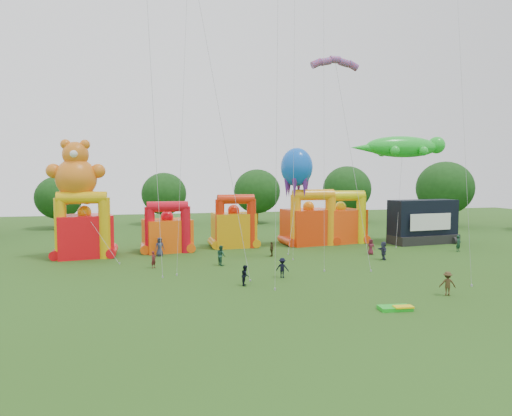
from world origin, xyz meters
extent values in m
plane|color=#284C15|center=(0.00, 0.00, 0.00)|extent=(160.00, 160.00, 0.00)
cylinder|color=#352314|center=(37.25, 42.98, 1.86)|extent=(0.44, 0.44, 3.72)
ellipsoid|color=#153D12|center=(37.25, 42.98, 6.41)|extent=(9.30, 9.30, 8.89)
cylinder|color=#352314|center=(24.46, 53.55, 1.75)|extent=(0.44, 0.44, 3.51)
ellipsoid|color=#153D12|center=(24.46, 53.55, 6.04)|extent=(8.77, 8.78, 8.39)
cylinder|color=#352314|center=(7.95, 55.31, 1.65)|extent=(0.44, 0.44, 3.30)
ellipsoid|color=#153D12|center=(7.95, 55.31, 5.68)|extent=(8.25, 8.25, 7.88)
cylinder|color=#352314|center=(-8.24, 57.29, 1.55)|extent=(0.44, 0.44, 3.09)
ellipsoid|color=#153D12|center=(-8.24, 57.29, 5.32)|extent=(7.73, 7.72, 7.38)
cylinder|color=#352314|center=(-24.87, 54.46, 1.44)|extent=(0.44, 0.44, 2.88)
ellipsoid|color=#153D12|center=(-24.87, 54.46, 4.96)|extent=(7.20, 7.20, 6.88)
cube|color=red|center=(-17.60, 26.55, 2.18)|extent=(6.03, 5.16, 4.35)
cylinder|color=#E3AE0B|center=(-19.69, 24.99, 3.11)|extent=(1.18, 1.18, 6.22)
cylinder|color=#E3AE0B|center=(-15.51, 24.99, 3.11)|extent=(1.18, 1.18, 6.22)
cylinder|color=#E3AE0B|center=(-17.60, 24.99, 6.22)|extent=(4.77, 1.24, 1.24)
sphere|color=#E3AE0B|center=(-17.60, 26.55, 4.65)|extent=(1.40, 1.40, 1.40)
cube|color=#FC580D|center=(-9.09, 27.95, 1.78)|extent=(5.61, 4.85, 3.57)
cylinder|color=red|center=(-11.00, 26.53, 2.55)|extent=(1.08, 1.08, 5.10)
cylinder|color=red|center=(-7.18, 26.53, 2.55)|extent=(1.08, 1.08, 5.10)
cylinder|color=red|center=(-9.09, 26.53, 5.10)|extent=(4.36, 1.13, 1.13)
sphere|color=red|center=(-9.09, 27.95, 3.87)|extent=(1.40, 1.40, 1.40)
cube|color=orange|center=(-1.26, 29.50, 2.01)|extent=(4.94, 4.03, 4.01)
cylinder|color=red|center=(-3.12, 28.11, 2.86)|extent=(1.05, 1.05, 5.73)
cylinder|color=red|center=(0.60, 28.11, 2.86)|extent=(1.05, 1.05, 5.73)
cylinder|color=red|center=(-1.26, 28.11, 5.73)|extent=(4.25, 1.10, 1.10)
sphere|color=red|center=(-1.26, 29.50, 4.31)|extent=(1.40, 1.40, 1.40)
cube|color=red|center=(8.15, 29.47, 2.15)|extent=(6.37, 5.44, 4.30)
cylinder|color=#FF990D|center=(5.93, 27.81, 3.07)|extent=(1.25, 1.25, 6.15)
cylinder|color=#FF990D|center=(10.37, 27.81, 3.07)|extent=(1.25, 1.25, 6.15)
cylinder|color=#FF990D|center=(8.15, 27.81, 6.15)|extent=(5.07, 1.32, 1.32)
sphere|color=#FF990D|center=(8.15, 29.47, 4.60)|extent=(1.40, 1.40, 1.40)
cube|color=#FF430D|center=(12.62, 29.91, 2.10)|extent=(6.20, 5.40, 4.19)
cylinder|color=yellow|center=(10.53, 28.36, 3.00)|extent=(1.18, 1.18, 5.99)
cylinder|color=yellow|center=(14.70, 28.36, 3.00)|extent=(1.18, 1.18, 5.99)
cylinder|color=yellow|center=(12.62, 28.36, 5.99)|extent=(4.76, 1.24, 1.24)
sphere|color=yellow|center=(12.62, 29.91, 4.49)|extent=(1.40, 1.40, 1.40)
cube|color=black|center=(22.25, 26.46, 0.55)|extent=(8.94, 4.12, 1.10)
cube|color=black|center=(22.25, 26.66, 3.26)|extent=(8.90, 3.70, 4.32)
cube|color=white|center=(22.25, 25.00, 2.83)|extent=(5.94, 0.70, 2.03)
cylinder|color=black|center=(18.79, 25.16, 0.40)|extent=(0.30, 0.90, 0.90)
cylinder|color=black|center=(25.71, 25.16, 0.40)|extent=(0.30, 0.90, 0.90)
sphere|color=orange|center=(-18.25, 26.17, 8.17)|extent=(4.08, 4.08, 4.08)
sphere|color=orange|center=(-18.25, 26.17, 10.58)|extent=(2.60, 2.60, 2.60)
sphere|color=orange|center=(-19.18, 26.17, 11.60)|extent=(1.02, 1.02, 1.02)
sphere|color=orange|center=(-17.32, 26.17, 11.60)|extent=(1.02, 1.02, 1.02)
sphere|color=orange|center=(-20.39, 26.17, 8.91)|extent=(1.49, 1.49, 1.49)
sphere|color=orange|center=(-16.12, 26.17, 8.91)|extent=(1.49, 1.49, 1.49)
sphere|color=orange|center=(-19.27, 26.17, 6.31)|extent=(1.67, 1.67, 1.67)
sphere|color=orange|center=(-17.23, 26.17, 6.31)|extent=(1.67, 1.67, 1.67)
sphere|color=white|center=(-18.25, 24.92, 10.58)|extent=(0.74, 0.74, 0.74)
ellipsoid|color=green|center=(19.94, 27.90, 12.04)|extent=(9.96, 3.11, 2.65)
sphere|color=green|center=(24.81, 27.90, 12.33)|extent=(2.14, 2.14, 2.14)
cone|color=green|center=(14.88, 27.90, 11.84)|extent=(3.89, 1.56, 1.56)
sphere|color=green|center=(21.89, 29.46, 11.46)|extent=(1.17, 1.17, 1.17)
sphere|color=green|center=(21.89, 26.34, 11.46)|extent=(1.17, 1.17, 1.17)
sphere|color=green|center=(18.00, 29.46, 11.46)|extent=(1.17, 1.17, 1.17)
sphere|color=green|center=(18.00, 26.34, 11.46)|extent=(1.17, 1.17, 1.17)
ellipsoid|color=blue|center=(6.18, 28.27, 9.45)|extent=(3.81, 3.81, 4.57)
cone|color=#591E8C|center=(7.41, 28.27, 7.36)|extent=(0.86, 0.86, 3.05)
cone|color=#591E8C|center=(6.80, 29.34, 7.36)|extent=(0.86, 0.86, 3.05)
cone|color=#591E8C|center=(5.56, 29.34, 7.36)|extent=(0.86, 0.86, 3.05)
cone|color=#591E8C|center=(4.94, 28.27, 7.36)|extent=(0.86, 0.86, 3.05)
cone|color=#591E8C|center=(5.56, 27.19, 7.36)|extent=(0.86, 0.86, 3.05)
cone|color=#591E8C|center=(6.80, 27.19, 7.36)|extent=(0.86, 0.86, 3.05)
cube|color=green|center=(3.69, 1.70, 0.12)|extent=(2.09, 1.20, 0.24)
cube|color=yellow|center=(4.09, 1.40, 0.26)|extent=(1.25, 0.72, 0.10)
imported|color=#282C44|center=(-10.04, 24.86, 0.99)|extent=(1.10, 0.85, 1.98)
imported|color=#52171B|center=(-10.77, 18.70, 0.77)|extent=(0.65, 0.66, 1.54)
imported|color=#1C4734|center=(-4.58, 18.51, 0.94)|extent=(0.96, 1.09, 1.88)
imported|color=black|center=(-0.51, 12.09, 0.83)|extent=(1.23, 1.07, 1.65)
imported|color=#3D2F18|center=(1.32, 21.93, 0.77)|extent=(0.83, 0.95, 1.53)
imported|color=#282B44|center=(11.68, 17.42, 0.93)|extent=(0.72, 1.76, 1.85)
imported|color=maroon|center=(11.92, 20.48, 0.84)|extent=(0.89, 0.65, 1.68)
imported|color=#163725|center=(22.39, 20.03, 0.92)|extent=(0.79, 0.69, 1.84)
imported|color=black|center=(-4.05, 10.19, 0.79)|extent=(0.80, 0.91, 1.57)
imported|color=#41301A|center=(9.13, 3.97, 0.85)|extent=(1.26, 1.02, 1.70)
camera|label=1|loc=(-11.41, -23.50, 8.38)|focal=32.00mm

